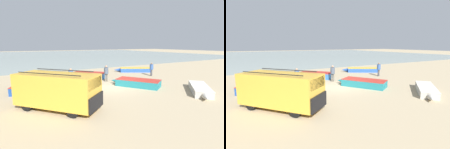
# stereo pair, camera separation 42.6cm
# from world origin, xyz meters

# --- Properties ---
(ground_plane) EXTENTS (200.00, 200.00, 0.00)m
(ground_plane) POSITION_xyz_m (0.00, 0.00, 0.00)
(ground_plane) COLOR tan
(sea_water) EXTENTS (120.00, 80.00, 0.01)m
(sea_water) POSITION_xyz_m (0.00, 52.00, 0.00)
(sea_water) COLOR #99A89E
(sea_water) RESTS_ON ground_plane
(parked_van) EXTENTS (4.66, 4.99, 2.27)m
(parked_van) POSITION_xyz_m (-5.47, -2.94, 1.18)
(parked_van) COLOR gold
(parked_van) RESTS_ON ground_plane
(fishing_rowboat_0) EXTENTS (3.84, 4.03, 0.67)m
(fishing_rowboat_0) POSITION_xyz_m (-0.10, 5.29, 0.33)
(fishing_rowboat_0) COLOR #2D66AD
(fishing_rowboat_0) RESTS_ON ground_plane
(fishing_rowboat_1) EXTENTS (4.98, 3.46, 0.56)m
(fishing_rowboat_1) POSITION_xyz_m (7.28, 6.29, 0.28)
(fishing_rowboat_1) COLOR #234CA3
(fishing_rowboat_1) RESTS_ON ground_plane
(fishing_rowboat_2) EXTENTS (3.51, 4.60, 0.66)m
(fishing_rowboat_2) POSITION_xyz_m (2.17, -0.70, 0.33)
(fishing_rowboat_2) COLOR #1E757F
(fishing_rowboat_2) RESTS_ON ground_plane
(fishing_rowboat_3) EXTENTS (4.24, 3.99, 0.54)m
(fishing_rowboat_3) POSITION_xyz_m (5.20, -5.01, 0.27)
(fishing_rowboat_3) COLOR #ADA89E
(fishing_rowboat_3) RESTS_ON ground_plane
(fishing_rowboat_4) EXTENTS (2.99, 4.46, 0.64)m
(fishing_rowboat_4) POSITION_xyz_m (-6.52, 2.82, 0.32)
(fishing_rowboat_4) COLOR navy
(fishing_rowboat_4) RESTS_ON ground_plane
(fisherman_0) EXTENTS (0.43, 0.43, 1.64)m
(fisherman_0) POSITION_xyz_m (-3.00, 2.50, 0.98)
(fisherman_0) COLOR navy
(fisherman_0) RESTS_ON ground_plane
(fisherman_1) EXTENTS (0.44, 0.44, 1.69)m
(fisherman_1) POSITION_xyz_m (0.74, 2.52, 1.01)
(fisherman_1) COLOR #5B564C
(fisherman_1) RESTS_ON ground_plane
(fisherman_2) EXTENTS (0.43, 0.43, 1.64)m
(fisherman_2) POSITION_xyz_m (7.07, 2.62, 0.98)
(fisherman_2) COLOR #38383D
(fisherman_2) RESTS_ON ground_plane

